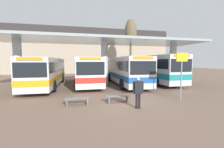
% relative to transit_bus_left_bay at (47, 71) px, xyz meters
% --- Properties ---
extents(ground_plane, '(100.00, 100.00, 0.00)m').
position_rel_transit_bus_left_bay_xyz_m(ground_plane, '(6.27, -8.63, -1.73)').
color(ground_plane, '#755B4C').
extents(townhouse_backdrop, '(40.00, 0.58, 10.65)m').
position_rel_transit_bus_left_bay_xyz_m(townhouse_backdrop, '(6.27, 18.18, 4.45)').
color(townhouse_backdrop, tan).
rests_on(townhouse_backdrop, ground_plane).
extents(station_canopy, '(22.68, 6.41, 5.19)m').
position_rel_transit_bus_left_bay_xyz_m(station_canopy, '(6.27, -0.73, 2.79)').
color(station_canopy, silver).
rests_on(station_canopy, ground_plane).
extents(transit_bus_left_bay, '(3.01, 11.24, 3.08)m').
position_rel_transit_bus_left_bay_xyz_m(transit_bus_left_bay, '(0.00, 0.00, 0.00)').
color(transit_bus_left_bay, silver).
rests_on(transit_bus_left_bay, ground_plane).
extents(transit_bus_center_bay, '(2.91, 11.41, 3.13)m').
position_rel_transit_bus_left_bay_xyz_m(transit_bus_center_bay, '(4.33, 0.90, 0.03)').
color(transit_bus_center_bay, white).
rests_on(transit_bus_center_bay, ground_plane).
extents(transit_bus_right_bay, '(3.00, 10.78, 3.20)m').
position_rel_transit_bus_left_bay_xyz_m(transit_bus_right_bay, '(8.75, -0.55, 0.07)').
color(transit_bus_right_bay, silver).
rests_on(transit_bus_right_bay, ground_plane).
extents(transit_bus_far_right_bay, '(2.98, 12.23, 3.45)m').
position_rel_transit_bus_left_bay_xyz_m(transit_bus_far_right_bay, '(12.79, 0.90, 0.20)').
color(transit_bus_far_right_bay, silver).
rests_on(transit_bus_far_right_bay, ground_plane).
extents(waiting_bench_near_pillar, '(1.54, 0.44, 0.46)m').
position_rel_transit_bus_left_bay_xyz_m(waiting_bench_near_pillar, '(3.12, -8.02, -1.40)').
color(waiting_bench_near_pillar, slate).
rests_on(waiting_bench_near_pillar, ground_plane).
extents(waiting_bench_mid_platform, '(1.61, 0.44, 0.46)m').
position_rel_transit_bus_left_bay_xyz_m(waiting_bench_mid_platform, '(5.78, -8.02, -1.39)').
color(waiting_bench_mid_platform, slate).
rests_on(waiting_bench_mid_platform, ground_plane).
extents(info_sign_platform, '(0.90, 0.09, 3.33)m').
position_rel_transit_bus_left_bay_xyz_m(info_sign_platform, '(10.27, -8.48, 0.63)').
color(info_sign_platform, gray).
rests_on(info_sign_platform, ground_plane).
extents(pedestrian_waiting, '(0.67, 0.29, 1.81)m').
position_rel_transit_bus_left_bay_xyz_m(pedestrian_waiting, '(6.55, -9.57, -0.63)').
color(pedestrian_waiting, black).
rests_on(pedestrian_waiting, ground_plane).
extents(poplar_tree_behind_left, '(2.31, 2.31, 10.98)m').
position_rel_transit_bus_left_bay_xyz_m(poplar_tree_behind_left, '(13.54, 10.35, 6.53)').
color(poplar_tree_behind_left, brown).
rests_on(poplar_tree_behind_left, ground_plane).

